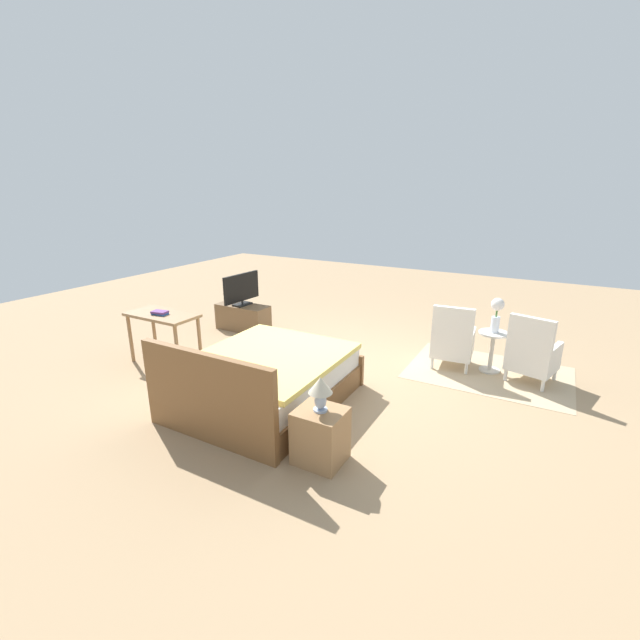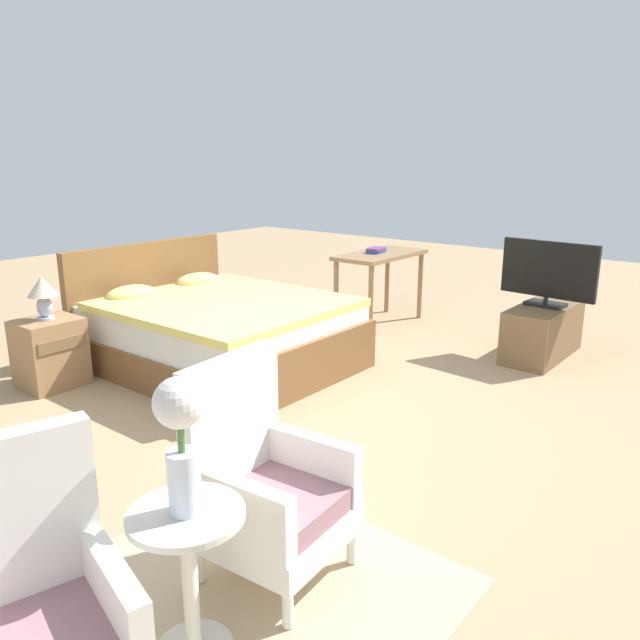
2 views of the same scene
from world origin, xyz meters
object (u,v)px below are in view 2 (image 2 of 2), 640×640
at_px(bed, 217,331).
at_px(armchair_by_window_right, 264,488).
at_px(nightstand, 50,353).
at_px(tv_stand, 543,331).
at_px(armchair_by_window_left, 28,627).
at_px(side_table, 189,566).
at_px(table_lamp, 43,291).
at_px(vanity_desk, 380,264).
at_px(flower_vase, 181,431).
at_px(book_stack, 376,250).
at_px(tv_flatscreen, 548,273).

xyz_separation_m(bed, armchair_by_window_right, (-1.68, -2.16, 0.08)).
relative_size(armchair_by_window_right, nightstand, 1.75).
distance_m(armchair_by_window_right, tv_stand, 3.63).
xyz_separation_m(armchair_by_window_right, tv_stand, (3.63, 0.12, -0.15)).
distance_m(armchair_by_window_left, armchair_by_window_right, 1.01).
height_order(armchair_by_window_right, nightstand, armchair_by_window_right).
xyz_separation_m(bed, tv_stand, (1.95, -2.04, -0.07)).
height_order(side_table, nightstand, side_table).
height_order(table_lamp, tv_stand, table_lamp).
relative_size(nightstand, vanity_desk, 0.51).
bearing_deg(flower_vase, tv_stand, 3.46).
height_order(side_table, tv_stand, side_table).
height_order(armchair_by_window_left, book_stack, armchair_by_window_left).
bearing_deg(armchair_by_window_left, tv_flatscreen, 1.52).
height_order(armchair_by_window_right, tv_stand, armchair_by_window_right).
relative_size(armchair_by_window_left, table_lamp, 2.79).
height_order(nightstand, vanity_desk, vanity_desk).
bearing_deg(side_table, bed, 46.25).
xyz_separation_m(nightstand, table_lamp, (0.00, 0.00, 0.48)).
xyz_separation_m(bed, table_lamp, (-1.12, 0.64, 0.44)).
relative_size(bed, tv_stand, 2.08).
distance_m(armchair_by_window_left, flower_vase, 0.70).
bearing_deg(armchair_by_window_right, table_lamp, 78.60).
bearing_deg(side_table, vanity_desk, 25.38).
distance_m(flower_vase, nightstand, 3.17).
bearing_deg(armchair_by_window_right, tv_stand, 1.91).
bearing_deg(tv_flatscreen, vanity_desk, 89.12).
height_order(armchair_by_window_left, table_lamp, armchair_by_window_left).
relative_size(flower_vase, table_lamp, 1.45).
height_order(side_table, flower_vase, flower_vase).
relative_size(armchair_by_window_right, side_table, 1.61).
relative_size(side_table, vanity_desk, 0.55).
relative_size(nightstand, tv_stand, 0.55).
bearing_deg(table_lamp, book_stack, -16.42).
bearing_deg(vanity_desk, side_table, -154.62).
xyz_separation_m(nightstand, vanity_desk, (3.09, -0.95, 0.37)).
bearing_deg(tv_stand, book_stack, 89.51).
relative_size(bed, table_lamp, 6.04).
height_order(table_lamp, vanity_desk, table_lamp).
xyz_separation_m(nightstand, book_stack, (3.08, -0.91, 0.51)).
height_order(nightstand, book_stack, book_stack).
bearing_deg(side_table, nightstand, 69.86).
xyz_separation_m(nightstand, tv_stand, (3.06, -2.68, -0.03)).
relative_size(side_table, table_lamp, 1.73).
distance_m(bed, vanity_desk, 2.03).
distance_m(armchair_by_window_right, book_stack, 4.12).
relative_size(bed, book_stack, 8.50).
distance_m(bed, armchair_by_window_left, 3.45).
bearing_deg(side_table, table_lamp, 69.87).
distance_m(table_lamp, book_stack, 3.21).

